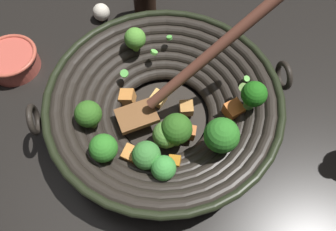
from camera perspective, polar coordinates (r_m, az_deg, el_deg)
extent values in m
plane|color=black|center=(0.63, -0.67, -0.69)|extent=(4.00, 4.00, 0.00)
cylinder|color=black|center=(0.63, -0.68, -0.47)|extent=(0.16, 0.16, 0.01)
torus|color=black|center=(0.62, -0.69, 0.16)|extent=(0.22, 0.22, 0.02)
torus|color=black|center=(0.61, -0.70, 0.57)|extent=(0.25, 0.25, 0.02)
torus|color=black|center=(0.60, -0.71, 0.99)|extent=(0.28, 0.28, 0.02)
torus|color=black|center=(0.59, -0.72, 1.43)|extent=(0.31, 0.31, 0.02)
torus|color=black|center=(0.59, -0.73, 1.88)|extent=(0.34, 0.34, 0.02)
torus|color=black|center=(0.58, -0.74, 2.33)|extent=(0.37, 0.37, 0.02)
torus|color=black|center=(0.57, -0.75, 2.80)|extent=(0.40, 0.40, 0.02)
torus|color=black|center=(0.56, -0.76, 3.28)|extent=(0.42, 0.42, 0.01)
torus|color=black|center=(0.58, -22.32, -0.69)|extent=(0.05, 0.01, 0.05)
torus|color=black|center=(0.62, 19.48, 6.58)|extent=(0.05, 0.01, 0.05)
cylinder|color=#55A339|center=(0.55, 8.84, -4.94)|extent=(0.03, 0.03, 0.02)
sphere|color=#2D7B25|center=(0.52, 9.32, -3.43)|extent=(0.06, 0.06, 0.06)
cylinder|color=#76B25C|center=(0.58, 14.13, 2.11)|extent=(0.03, 0.03, 0.02)
sphere|color=#1F6A17|center=(0.56, 14.75, 3.64)|extent=(0.04, 0.04, 0.04)
cylinder|color=#66AC53|center=(0.54, -0.76, -10.00)|extent=(0.02, 0.02, 0.02)
sphere|color=green|center=(0.52, -0.79, -9.12)|extent=(0.04, 0.04, 0.04)
cylinder|color=#69A339|center=(0.65, -5.57, 11.76)|extent=(0.02, 0.02, 0.02)
sphere|color=#579F36|center=(0.64, -5.76, 13.19)|extent=(0.04, 0.04, 0.04)
cylinder|color=#73B03C|center=(0.58, 1.41, -3.87)|extent=(0.03, 0.04, 0.03)
sphere|color=#2F641D|center=(0.55, 1.49, -2.35)|extent=(0.05, 0.05, 0.05)
cylinder|color=olive|center=(0.58, -13.10, -1.22)|extent=(0.03, 0.03, 0.03)
sphere|color=#346C21|center=(0.56, -13.72, 0.27)|extent=(0.05, 0.05, 0.05)
cylinder|color=#5C8D42|center=(0.59, -0.29, -4.52)|extent=(0.02, 0.03, 0.02)
sphere|color=#58933B|center=(0.56, -0.31, -3.35)|extent=(0.05, 0.05, 0.05)
cylinder|color=#76BC55|center=(0.55, -10.65, -6.85)|extent=(0.03, 0.03, 0.02)
sphere|color=#328327|center=(0.52, -11.18, -5.58)|extent=(0.05, 0.05, 0.05)
cylinder|color=#65AA3F|center=(0.56, -3.63, -8.02)|extent=(0.03, 0.03, 0.02)
sphere|color=#3E8639|center=(0.53, -3.80, -6.91)|extent=(0.05, 0.05, 0.05)
cube|color=#CF6524|center=(0.59, 11.31, 0.88)|extent=(0.04, 0.04, 0.03)
cube|color=orange|center=(0.64, -7.07, 3.08)|extent=(0.03, 0.04, 0.03)
cube|color=gold|center=(0.63, -1.72, 2.96)|extent=(0.04, 0.04, 0.03)
cube|color=#C27720|center=(0.56, 1.48, -8.22)|extent=(0.03, 0.03, 0.03)
cube|color=#C56833|center=(0.58, 3.74, -2.95)|extent=(0.03, 0.03, 0.02)
cube|color=#C4772F|center=(0.56, -6.48, -6.75)|extent=(0.04, 0.04, 0.03)
cube|color=#BB7B35|center=(0.61, 3.20, 1.25)|extent=(0.03, 0.03, 0.03)
cylinder|color=#6BC651|center=(0.61, 13.50, 6.24)|extent=(0.02, 0.02, 0.01)
cylinder|color=#56B247|center=(0.60, -12.32, 0.66)|extent=(0.02, 0.02, 0.01)
cylinder|color=#56B247|center=(0.65, 0.24, 13.39)|extent=(0.01, 0.01, 0.01)
cylinder|color=#99D166|center=(0.58, 12.97, 4.78)|extent=(0.02, 0.02, 0.01)
cylinder|color=#6BC651|center=(0.55, -6.48, -6.00)|extent=(0.01, 0.01, 0.01)
cylinder|color=#56B247|center=(0.62, -7.60, 7.25)|extent=(0.02, 0.02, 0.01)
cylinder|color=#6BC651|center=(0.64, -2.08, 10.98)|extent=(0.02, 0.02, 0.01)
cube|color=brown|center=(0.58, -5.45, -0.07)|extent=(0.06, 0.08, 0.01)
cylinder|color=brown|center=(0.52, 8.27, 11.26)|extent=(0.07, 0.24, 0.20)
cylinder|color=#D15647|center=(0.76, -25.42, 8.51)|extent=(0.10, 0.10, 0.04)
torus|color=#CC5843|center=(0.75, -25.99, 9.42)|extent=(0.11, 0.11, 0.01)
cylinder|color=#6BC651|center=(0.76, -24.25, 9.56)|extent=(0.02, 0.02, 0.01)
cylinder|color=#6BC651|center=(0.77, -25.63, 9.68)|extent=(0.02, 0.02, 0.01)
sphere|color=silver|center=(0.80, -11.55, 17.21)|extent=(0.04, 0.04, 0.04)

